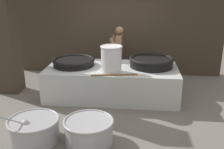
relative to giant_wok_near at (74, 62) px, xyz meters
The scene contains 11 objects.
ground_plane 1.28m from the giant_wok_near, ahead, with size 60.00×60.00×0.00m, color #666059.
back_wall 2.33m from the giant_wok_near, 63.22° to the left, with size 6.26×0.24×3.60m, color #382D23.
support_pillar 1.95m from the giant_wok_near, behind, with size 0.52×0.52×3.60m, color #382D23.
hearth_platform 1.07m from the giant_wok_near, ahead, with size 3.17×1.45×0.75m.
giant_wok_near is the anchor object (origin of this frame).
giant_wok_far 1.91m from the giant_wok_near, ahead, with size 1.08×1.08×0.24m.
stock_pot 1.09m from the giant_wok_near, 23.49° to the right, with size 0.50×0.50×0.61m.
stirring_paddle 1.31m from the giant_wok_near, 30.26° to the right, with size 1.03×0.26×0.04m.
cook 1.45m from the giant_wok_near, 43.71° to the left, with size 0.37×0.58×1.59m.
prep_bowl_vegetables 2.28m from the giant_wok_near, 95.45° to the right, with size 0.94×1.01×0.79m.
prep_bowl_meat 2.34m from the giant_wok_near, 70.30° to the right, with size 0.89×0.89×0.42m.
Camera 1 is at (0.62, -6.06, 2.61)m, focal length 42.00 mm.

